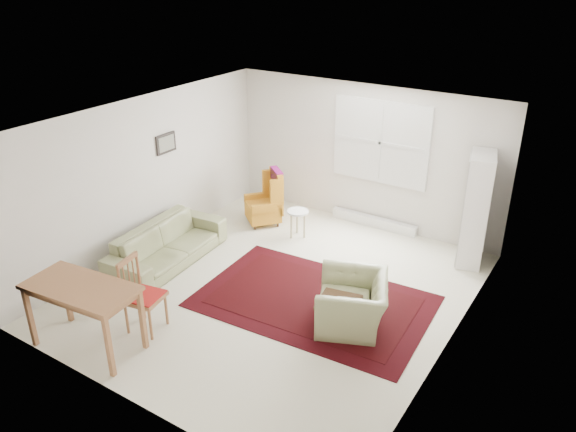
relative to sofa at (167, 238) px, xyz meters
The scene contains 10 objects.
room 2.13m from the sofa, 14.08° to the left, with size 5.04×5.54×2.51m.
rug 2.54m from the sofa, ahead, with size 3.17×2.04×0.03m, color black, non-canonical shape.
sofa is the anchor object (origin of this frame).
armchair 3.18m from the sofa, ahead, with size 1.01×0.88×0.78m, color #858A5C.
wingback_chair 2.02m from the sofa, 77.42° to the left, with size 0.58×0.61×1.01m, color orange, non-canonical shape.
coffee_table 3.08m from the sofa, ahead, with size 0.51×0.51×0.42m, color #472B16, non-canonical shape.
stool 2.25m from the sofa, 56.30° to the left, with size 0.36×0.36×0.49m, color white, non-canonical shape.
cabinet 4.79m from the sofa, 33.30° to the left, with size 0.37×0.71×1.77m, color silver, non-canonical shape.
desk 2.19m from the sofa, 72.25° to the right, with size 1.38×0.69×0.87m, color #99653D, non-canonical shape.
desk_chair 1.76m from the sofa, 55.02° to the right, with size 0.44×0.44×1.00m, color #99653D, non-canonical shape.
Camera 1 is at (3.90, -5.78, 4.40)m, focal length 35.00 mm.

